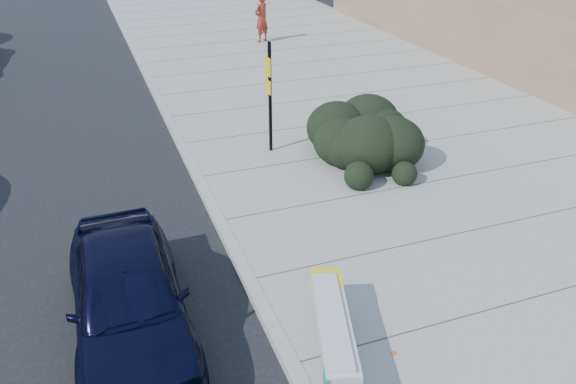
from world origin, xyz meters
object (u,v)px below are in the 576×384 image
(sedan_navy, at_px, (128,295))
(pedestrian, at_px, (261,18))
(bike_rack, at_px, (342,141))
(bench, at_px, (333,323))
(sign_post, at_px, (269,91))

(sedan_navy, height_order, pedestrian, pedestrian)
(bike_rack, xyz_separation_m, pedestrian, (1.95, 12.07, 0.37))
(bench, distance_m, sedan_navy, 2.98)
(bench, height_order, sign_post, sign_post)
(bike_rack, distance_m, sedan_navy, 6.54)
(bike_rack, bearing_deg, bench, -113.63)
(sign_post, distance_m, pedestrian, 11.23)
(bike_rack, distance_m, pedestrian, 12.23)
(sedan_navy, bearing_deg, bench, -31.28)
(bench, distance_m, bike_rack, 6.10)
(bench, xyz_separation_m, bike_rack, (2.69, 5.47, 0.07))
(bench, height_order, sedan_navy, sedan_navy)
(pedestrian, bearing_deg, sign_post, 42.46)
(sign_post, height_order, pedestrian, sign_post)
(bike_rack, relative_size, pedestrian, 0.51)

